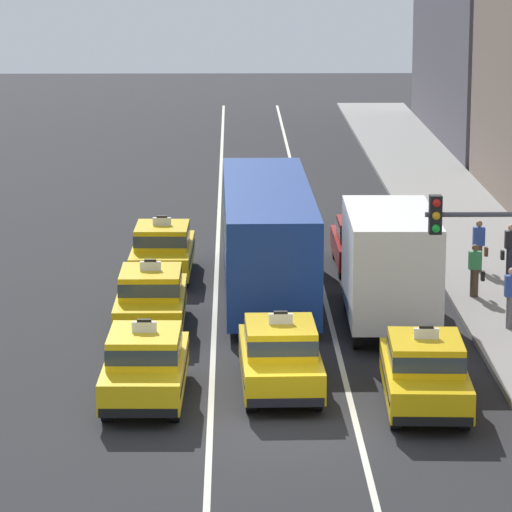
{
  "coord_description": "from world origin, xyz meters",
  "views": [
    {
      "loc": [
        -1.1,
        -31.46,
        10.76
      ],
      "look_at": [
        -0.42,
        11.82,
        1.3
      ],
      "focal_mm": 107.47,
      "sensor_mm": 36.0,
      "label": 1
    }
  ],
  "objects_px": {
    "taxi_center_nearest": "(280,355)",
    "pedestrian_mid_block": "(510,250)",
    "taxi_left_nearest": "(145,364)",
    "taxi_left_third": "(162,249)",
    "sedan_right_third": "(362,242)",
    "taxi_center_third": "(263,209)",
    "pedestrian_near_crosswalk": "(475,270)",
    "pedestrian_trailing": "(511,298)",
    "box_truck_right_second": "(388,261)",
    "pedestrian_by_storefront": "(479,246)",
    "taxi_right_nearest": "(425,371)",
    "bus_center_second": "(267,234)",
    "taxi_left_second": "(151,298)"
  },
  "relations": [
    {
      "from": "pedestrian_near_crosswalk",
      "to": "pedestrian_trailing",
      "type": "distance_m",
      "value": 3.57
    },
    {
      "from": "taxi_center_third",
      "to": "pedestrian_trailing",
      "type": "xyz_separation_m",
      "value": [
        6.35,
        -13.63,
        0.11
      ]
    },
    {
      "from": "box_truck_right_second",
      "to": "pedestrian_trailing",
      "type": "height_order",
      "value": "box_truck_right_second"
    },
    {
      "from": "bus_center_second",
      "to": "taxi_center_third",
      "type": "relative_size",
      "value": 2.45
    },
    {
      "from": "box_truck_right_second",
      "to": "pedestrian_by_storefront",
      "type": "bearing_deg",
      "value": 59.82
    },
    {
      "from": "taxi_left_nearest",
      "to": "taxi_right_nearest",
      "type": "distance_m",
      "value": 6.37
    },
    {
      "from": "taxi_left_nearest",
      "to": "bus_center_second",
      "type": "distance_m",
      "value": 10.73
    },
    {
      "from": "sedan_right_third",
      "to": "pedestrian_near_crosswalk",
      "type": "bearing_deg",
      "value": -56.59
    },
    {
      "from": "sedan_right_third",
      "to": "pedestrian_by_storefront",
      "type": "height_order",
      "value": "pedestrian_by_storefront"
    },
    {
      "from": "taxi_center_nearest",
      "to": "taxi_center_third",
      "type": "bearing_deg",
      "value": 90.12
    },
    {
      "from": "taxi_right_nearest",
      "to": "pedestrian_by_storefront",
      "type": "bearing_deg",
      "value": 75.93
    },
    {
      "from": "taxi_left_nearest",
      "to": "taxi_left_third",
      "type": "height_order",
      "value": "same"
    },
    {
      "from": "bus_center_second",
      "to": "pedestrian_trailing",
      "type": "bearing_deg",
      "value": -35.23
    },
    {
      "from": "taxi_left_third",
      "to": "pedestrian_trailing",
      "type": "bearing_deg",
      "value": -35.29
    },
    {
      "from": "bus_center_second",
      "to": "sedan_right_third",
      "type": "bearing_deg",
      "value": 47.81
    },
    {
      "from": "taxi_center_third",
      "to": "sedan_right_third",
      "type": "bearing_deg",
      "value": -61.84
    },
    {
      "from": "taxi_left_nearest",
      "to": "sedan_right_third",
      "type": "distance_m",
      "value": 14.97
    },
    {
      "from": "taxi_left_second",
      "to": "bus_center_second",
      "type": "bearing_deg",
      "value": 50.84
    },
    {
      "from": "pedestrian_near_crosswalk",
      "to": "pedestrian_trailing",
      "type": "height_order",
      "value": "pedestrian_trailing"
    },
    {
      "from": "bus_center_second",
      "to": "box_truck_right_second",
      "type": "xyz_separation_m",
      "value": [
        3.18,
        -3.58,
        -0.04
      ]
    },
    {
      "from": "taxi_left_nearest",
      "to": "taxi_center_nearest",
      "type": "height_order",
      "value": "same"
    },
    {
      "from": "taxi_left_second",
      "to": "pedestrian_near_crosswalk",
      "type": "relative_size",
      "value": 2.96
    },
    {
      "from": "taxi_left_second",
      "to": "pedestrian_trailing",
      "type": "xyz_separation_m",
      "value": [
        9.61,
        -0.56,
        0.11
      ]
    },
    {
      "from": "taxi_center_third",
      "to": "pedestrian_mid_block",
      "type": "height_order",
      "value": "taxi_center_third"
    },
    {
      "from": "taxi_center_nearest",
      "to": "pedestrian_mid_block",
      "type": "distance_m",
      "value": 13.44
    },
    {
      "from": "bus_center_second",
      "to": "sedan_right_third",
      "type": "distance_m",
      "value": 4.71
    },
    {
      "from": "taxi_left_nearest",
      "to": "taxi_left_second",
      "type": "relative_size",
      "value": 1.0
    },
    {
      "from": "taxi_left_third",
      "to": "taxi_center_third",
      "type": "xyz_separation_m",
      "value": [
        3.23,
        6.85,
        0.0
      ]
    },
    {
      "from": "taxi_left_third",
      "to": "taxi_center_nearest",
      "type": "distance_m",
      "value": 12.27
    },
    {
      "from": "taxi_center_third",
      "to": "pedestrian_trailing",
      "type": "bearing_deg",
      "value": -65.02
    },
    {
      "from": "sedan_right_third",
      "to": "pedestrian_trailing",
      "type": "bearing_deg",
      "value": -67.41
    },
    {
      "from": "taxi_center_nearest",
      "to": "taxi_center_third",
      "type": "height_order",
      "value": "same"
    },
    {
      "from": "taxi_center_nearest",
      "to": "bus_center_second",
      "type": "height_order",
      "value": "bus_center_second"
    },
    {
      "from": "pedestrian_near_crosswalk",
      "to": "taxi_center_third",
      "type": "bearing_deg",
      "value": 120.51
    },
    {
      "from": "taxi_center_nearest",
      "to": "pedestrian_trailing",
      "type": "height_order",
      "value": "taxi_center_nearest"
    },
    {
      "from": "taxi_left_second",
      "to": "taxi_center_nearest",
      "type": "distance_m",
      "value": 6.51
    },
    {
      "from": "taxi_right_nearest",
      "to": "taxi_center_third",
      "type": "bearing_deg",
      "value": 99.24
    },
    {
      "from": "taxi_left_third",
      "to": "pedestrian_by_storefront",
      "type": "relative_size",
      "value": 2.88
    },
    {
      "from": "sedan_right_third",
      "to": "pedestrian_by_storefront",
      "type": "relative_size",
      "value": 2.7
    },
    {
      "from": "sedan_right_third",
      "to": "pedestrian_mid_block",
      "type": "distance_m",
      "value": 4.71
    },
    {
      "from": "taxi_left_nearest",
      "to": "taxi_left_third",
      "type": "relative_size",
      "value": 1.0
    },
    {
      "from": "taxi_left_nearest",
      "to": "pedestrian_trailing",
      "type": "relative_size",
      "value": 2.78
    },
    {
      "from": "taxi_left_nearest",
      "to": "taxi_left_third",
      "type": "xyz_separation_m",
      "value": [
        -0.15,
        12.51,
        0.0
      ]
    },
    {
      "from": "taxi_left_nearest",
      "to": "box_truck_right_second",
      "type": "xyz_separation_m",
      "value": [
        6.21,
        6.67,
        0.9
      ]
    },
    {
      "from": "taxi_left_third",
      "to": "taxi_right_nearest",
      "type": "distance_m",
      "value": 14.68
    },
    {
      "from": "box_truck_right_second",
      "to": "pedestrian_by_storefront",
      "type": "height_order",
      "value": "box_truck_right_second"
    },
    {
      "from": "sedan_right_third",
      "to": "pedestrian_trailing",
      "type": "xyz_separation_m",
      "value": [
        3.3,
        -7.93,
        0.14
      ]
    },
    {
      "from": "taxi_left_third",
      "to": "pedestrian_near_crosswalk",
      "type": "distance_m",
      "value": 9.72
    },
    {
      "from": "box_truck_right_second",
      "to": "sedan_right_third",
      "type": "distance_m",
      "value": 7.05
    },
    {
      "from": "sedan_right_third",
      "to": "pedestrian_near_crosswalk",
      "type": "xyz_separation_m",
      "value": [
        2.89,
        -4.38,
        0.07
      ]
    }
  ]
}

